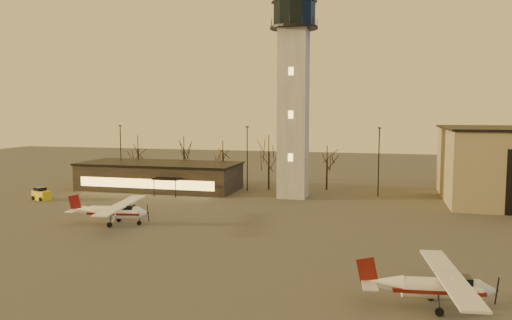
% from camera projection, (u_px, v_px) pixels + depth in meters
% --- Properties ---
extents(ground, '(220.00, 220.00, 0.00)m').
position_uv_depth(ground, '(231.00, 254.00, 43.71)').
color(ground, '#3C3937').
rests_on(ground, ground).
extents(control_tower, '(6.80, 6.80, 32.60)m').
position_uv_depth(control_tower, '(294.00, 84.00, 70.99)').
color(control_tower, gray).
rests_on(control_tower, ground).
extents(terminal, '(25.40, 12.20, 4.30)m').
position_uv_depth(terminal, '(160.00, 176.00, 79.81)').
color(terminal, black).
rests_on(terminal, ground).
extents(light_poles, '(58.50, 12.25, 10.14)m').
position_uv_depth(light_poles, '(298.00, 160.00, 72.90)').
color(light_poles, black).
rests_on(light_poles, ground).
extents(tree_row, '(37.20, 9.20, 8.80)m').
position_uv_depth(tree_row, '(223.00, 150.00, 84.27)').
color(tree_row, black).
rests_on(tree_row, ground).
extents(cessna_front, '(9.20, 11.60, 3.18)m').
position_uv_depth(cessna_front, '(443.00, 292.00, 31.67)').
color(cessna_front, silver).
rests_on(cessna_front, ground).
extents(cessna_rear, '(9.60, 12.10, 3.32)m').
position_uv_depth(cessna_rear, '(118.00, 215.00, 54.97)').
color(cessna_rear, white).
rests_on(cessna_rear, ground).
extents(service_cart, '(3.09, 2.49, 1.74)m').
position_uv_depth(service_cart, '(42.00, 195.00, 70.48)').
color(service_cart, '#DAB90C').
rests_on(service_cart, ground).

